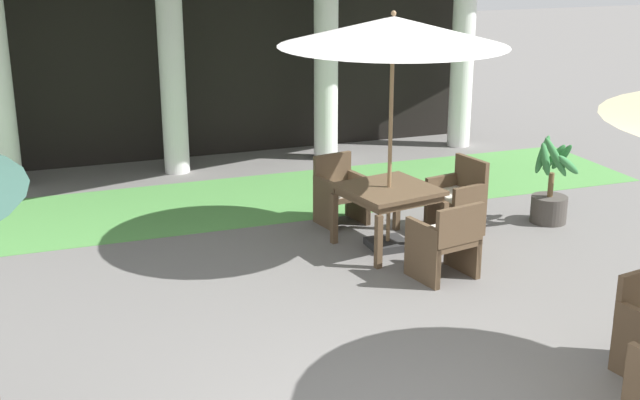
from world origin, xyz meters
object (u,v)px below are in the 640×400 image
Objects in this scene: patio_chair_mid_right_south at (446,241)px; patio_chair_mid_right_north at (340,193)px; patio_table_mid_right at (389,195)px; patio_chair_mid_right_east at (458,199)px; potted_palm_right_edge at (551,194)px; patio_umbrella_mid_right at (393,33)px.

patio_chair_mid_right_north is (-0.41, 2.05, -0.02)m from patio_chair_mid_right_south.
patio_table_mid_right is 1.07m from patio_chair_mid_right_south.
patio_chair_mid_right_south is 1.48m from patio_chair_mid_right_east.
patio_table_mid_right is 1.34× the size of patio_chair_mid_right_south.
patio_umbrella_mid_right is at bearing -176.80° from potted_palm_right_edge.
patio_umbrella_mid_right is 2.34m from patio_chair_mid_right_south.
patio_table_mid_right is 0.42× the size of patio_umbrella_mid_right.
patio_umbrella_mid_right is at bearing 90.00° from patio_chair_mid_right_north.
patio_umbrella_mid_right is 3.17× the size of patio_chair_mid_right_north.
patio_chair_mid_right_east reaches higher than patio_chair_mid_right_north.
patio_chair_mid_right_east is (1.03, 0.20, -0.22)m from patio_table_mid_right.
patio_umbrella_mid_right is 2.35× the size of potted_palm_right_edge.
patio_chair_mid_right_north reaches higher than patio_table_mid_right.
patio_umbrella_mid_right is (0.00, 0.00, 1.85)m from patio_table_mid_right.
patio_chair_mid_right_south is at bearing -151.34° from potted_palm_right_edge.
patio_umbrella_mid_right is at bearing 90.00° from patio_chair_mid_right_south.
patio_table_mid_right is 1.08m from patio_chair_mid_right_north.
potted_palm_right_edge is at bearing 3.20° from patio_table_mid_right.
patio_chair_mid_right_east is at bearing 11.18° from patio_umbrella_mid_right.
patio_chair_mid_right_south is at bearing 90.00° from patio_chair_mid_right_north.
patio_chair_mid_right_south is (0.20, -1.03, -2.09)m from patio_umbrella_mid_right.
potted_palm_right_edge is (2.32, 0.13, -0.28)m from patio_table_mid_right.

